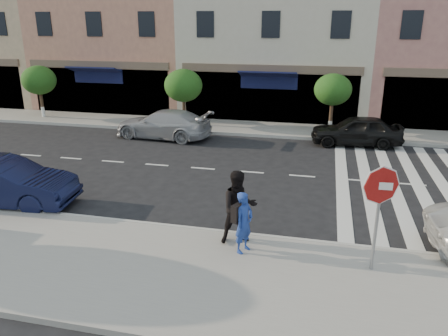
% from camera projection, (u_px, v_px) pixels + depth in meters
% --- Properties ---
extents(ground, '(120.00, 120.00, 0.00)m').
position_uv_depth(ground, '(230.00, 213.00, 13.67)').
color(ground, black).
rests_on(ground, ground).
extents(sidewalk_near, '(60.00, 4.50, 0.15)m').
position_uv_depth(sidewalk_near, '(195.00, 276.00, 10.19)').
color(sidewalk_near, gray).
rests_on(sidewalk_near, ground).
extents(sidewalk_far, '(60.00, 3.00, 0.15)m').
position_uv_depth(sidewalk_far, '(273.00, 129.00, 23.78)').
color(sidewalk_far, gray).
rests_on(sidewalk_far, ground).
extents(building_west_mid, '(10.00, 9.00, 14.00)m').
position_uv_depth(building_west_mid, '(125.00, 0.00, 29.44)').
color(building_west_mid, tan).
rests_on(building_west_mid, ground).
extents(building_centre, '(11.00, 9.00, 11.00)m').
position_uv_depth(building_centre, '(280.00, 24.00, 27.67)').
color(building_centre, beige).
rests_on(building_centre, ground).
extents(street_tree_wa, '(2.00, 2.00, 3.05)m').
position_uv_depth(street_tree_wa, '(39.00, 80.00, 25.88)').
color(street_tree_wa, '#473323').
rests_on(street_tree_wa, sidewalk_far).
extents(street_tree_wb, '(2.10, 2.10, 3.06)m').
position_uv_depth(street_tree_wb, '(183.00, 86.00, 23.95)').
color(street_tree_wb, '#473323').
rests_on(street_tree_wb, sidewalk_far).
extents(street_tree_c, '(1.90, 1.90, 3.04)m').
position_uv_depth(street_tree_c, '(333.00, 90.00, 22.22)').
color(street_tree_c, '#473323').
rests_on(street_tree_c, sidewalk_far).
extents(stop_sign, '(0.91, 0.12, 2.59)m').
position_uv_depth(stop_sign, '(380.00, 196.00, 9.74)').
color(stop_sign, gray).
rests_on(stop_sign, sidewalk_near).
extents(photographer, '(0.60, 0.69, 1.60)m').
position_uv_depth(photographer, '(244.00, 222.00, 10.90)').
color(photographer, navy).
rests_on(photographer, sidewalk_near).
extents(walker, '(1.20, 1.10, 1.98)m').
position_uv_depth(walker, '(239.00, 207.00, 11.31)').
color(walker, black).
rests_on(walker, sidewalk_near).
extents(car_near_mid, '(4.82, 2.10, 1.54)m').
position_uv_depth(car_near_mid, '(3.00, 183.00, 14.07)').
color(car_near_mid, black).
rests_on(car_near_mid, ground).
extents(car_far_left, '(5.12, 2.49, 1.43)m').
position_uv_depth(car_far_left, '(163.00, 124.00, 22.17)').
color(car_far_left, '#A1A1A6').
rests_on(car_far_left, ground).
extents(car_far_mid, '(4.35, 2.02, 1.44)m').
position_uv_depth(car_far_mid, '(356.00, 130.00, 20.88)').
color(car_far_mid, black).
rests_on(car_far_mid, ground).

